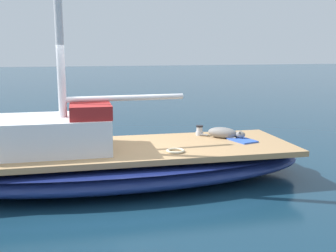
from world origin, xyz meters
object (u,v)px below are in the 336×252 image
Objects in this scene: sailboat_main at (116,165)px; dog_grey at (224,133)px; deck_towel at (242,140)px; coiled_rope at (175,151)px; deck_winch at (200,131)px.

sailboat_main is 2.29m from dog_grey.
sailboat_main is 13.16× the size of deck_towel.
coiled_rope is 0.58× the size of deck_towel.
deck_winch is at bearing 40.12° from deck_towel.
dog_grey reaches higher than deck_winch.
sailboat_main is 1.19m from coiled_rope.
dog_grey reaches higher than coiled_rope.
dog_grey is 1.53m from coiled_rope.
dog_grey is at bearing -136.44° from deck_winch.
dog_grey is at bearing 35.49° from deck_towel.
dog_grey is at bearing -57.08° from coiled_rope.
deck_towel is at bearing -139.88° from deck_winch.
coiled_rope is (-0.62, -0.96, 0.35)m from sailboat_main.
deck_winch is (0.40, 0.38, -0.01)m from dog_grey.
deck_towel is at bearing -72.00° from coiled_rope.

